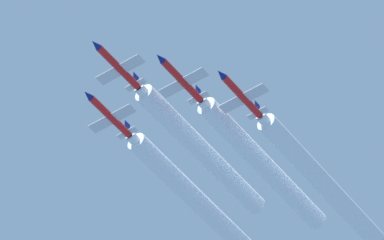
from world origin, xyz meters
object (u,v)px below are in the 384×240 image
object	(u,v)px
jet_lead	(117,66)
jet_right_wingman	(109,115)
jet_outer_left	(241,95)
jet_left_wingman	(181,79)

from	to	relation	value
jet_lead	jet_right_wingman	size ratio (longest dim) A/B	1.00
jet_lead	jet_outer_left	world-z (taller)	jet_lead
jet_lead	jet_left_wingman	size ratio (longest dim) A/B	1.00
jet_left_wingman	jet_outer_left	bearing A→B (deg)	-129.31
jet_left_wingman	jet_right_wingman	xyz separation A→B (m)	(15.33, 0.03, 0.55)
jet_left_wingman	jet_right_wingman	size ratio (longest dim) A/B	1.00
jet_lead	jet_left_wingman	world-z (taller)	jet_lead
jet_right_wingman	jet_left_wingman	bearing A→B (deg)	-179.89
jet_left_wingman	jet_right_wingman	world-z (taller)	jet_right_wingman
jet_lead	jet_left_wingman	xyz separation A→B (m)	(-7.55, -7.87, -1.08)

